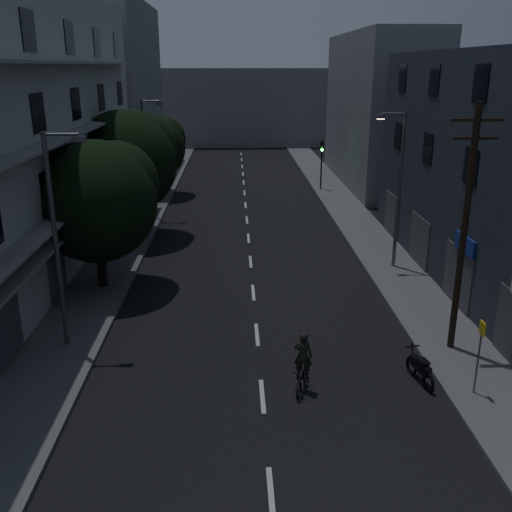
{
  "coord_description": "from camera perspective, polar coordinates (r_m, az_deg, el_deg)",
  "views": [
    {
      "loc": [
        -0.82,
        -9.71,
        10.26
      ],
      "look_at": [
        0.0,
        12.0,
        3.0
      ],
      "focal_mm": 40.0,
      "sensor_mm": 36.0,
      "label": 1
    }
  ],
  "objects": [
    {
      "name": "ground",
      "position": [
        36.2,
        -0.78,
        2.01
      ],
      "size": [
        160.0,
        160.0,
        0.0
      ],
      "primitive_type": "plane",
      "color": "black",
      "rests_on": "ground"
    },
    {
      "name": "sidewalk_left",
      "position": [
        36.78,
        -12.55,
        1.95
      ],
      "size": [
        3.0,
        90.0,
        0.15
      ],
      "primitive_type": "cube",
      "color": "#565659",
      "rests_on": "ground"
    },
    {
      "name": "sidewalk_right",
      "position": [
        37.11,
        10.89,
        2.21
      ],
      "size": [
        3.0,
        90.0,
        0.15
      ],
      "primitive_type": "cube",
      "color": "#565659",
      "rests_on": "ground"
    },
    {
      "name": "lane_markings",
      "position": [
        42.23,
        -0.99,
        4.42
      ],
      "size": [
        0.15,
        60.5,
        0.01
      ],
      "color": "beige",
      "rests_on": "ground"
    },
    {
      "name": "building_far_left",
      "position": [
        58.82,
        -13.64,
        15.78
      ],
      "size": [
        6.0,
        20.0,
        16.0
      ],
      "primitive_type": "cube",
      "color": "slate",
      "rests_on": "ground"
    },
    {
      "name": "building_far_right",
      "position": [
        53.4,
        12.1,
        14.05
      ],
      "size": [
        6.0,
        20.0,
        13.0
      ],
      "primitive_type": "cube",
      "color": "slate",
      "rests_on": "ground"
    },
    {
      "name": "building_far_end",
      "position": [
        79.88,
        -1.62,
        14.7
      ],
      "size": [
        24.0,
        8.0,
        10.0
      ],
      "primitive_type": "cube",
      "color": "slate",
      "rests_on": "ground"
    },
    {
      "name": "tree_near",
      "position": [
        27.42,
        -15.61,
        5.73
      ],
      "size": [
        5.68,
        5.68,
        7.0
      ],
      "color": "black",
      "rests_on": "sidewalk_left"
    },
    {
      "name": "tree_mid",
      "position": [
        35.7,
        -12.89,
        9.49
      ],
      "size": [
        6.26,
        6.26,
        7.7
      ],
      "color": "black",
      "rests_on": "sidewalk_left"
    },
    {
      "name": "tree_far",
      "position": [
        47.72,
        -10.18,
        10.87
      ],
      "size": [
        5.19,
        5.19,
        6.42
      ],
      "color": "black",
      "rests_on": "sidewalk_left"
    },
    {
      "name": "traffic_signal_far_right",
      "position": [
        49.47,
        6.6,
        10.04
      ],
      "size": [
        0.28,
        0.37,
        4.1
      ],
      "color": "black",
      "rests_on": "sidewalk_right"
    },
    {
      "name": "traffic_signal_far_left",
      "position": [
        49.96,
        -9.03,
        10.02
      ],
      "size": [
        0.28,
        0.37,
        4.1
      ],
      "color": "black",
      "rests_on": "sidewalk_left"
    },
    {
      "name": "street_lamp_left_near",
      "position": [
        21.65,
        -19.2,
        2.27
      ],
      "size": [
        1.51,
        0.25,
        8.0
      ],
      "color": "#54585B",
      "rests_on": "sidewalk_left"
    },
    {
      "name": "street_lamp_right",
      "position": [
        30.05,
        13.96,
        7.08
      ],
      "size": [
        1.51,
        0.25,
        8.0
      ],
      "color": "slate",
      "rests_on": "sidewalk_right"
    },
    {
      "name": "street_lamp_left_far",
      "position": [
        40.4,
        -10.92,
        10.1
      ],
      "size": [
        1.51,
        0.25,
        8.0
      ],
      "color": "#53575A",
      "rests_on": "sidewalk_left"
    },
    {
      "name": "utility_pole",
      "position": [
        21.47,
        20.14,
        2.79
      ],
      "size": [
        1.8,
        0.24,
        9.0
      ],
      "color": "black",
      "rests_on": "sidewalk_right"
    },
    {
      "name": "bus_stop_sign",
      "position": [
        19.57,
        21.5,
        -8.24
      ],
      "size": [
        0.06,
        0.35,
        2.52
      ],
      "color": "#595B60",
      "rests_on": "sidewalk_right"
    },
    {
      "name": "motorcycle",
      "position": [
        20.49,
        16.09,
        -10.85
      ],
      "size": [
        0.62,
        1.85,
        1.19
      ],
      "rotation": [
        0.0,
        0.0,
        0.19
      ],
      "color": "black",
      "rests_on": "ground"
    },
    {
      "name": "cyclist",
      "position": [
        19.23,
        4.69,
        -11.35
      ],
      "size": [
        1.06,
        1.77,
        2.12
      ],
      "rotation": [
        0.0,
        0.0,
        -0.31
      ],
      "color": "black",
      "rests_on": "ground"
    }
  ]
}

